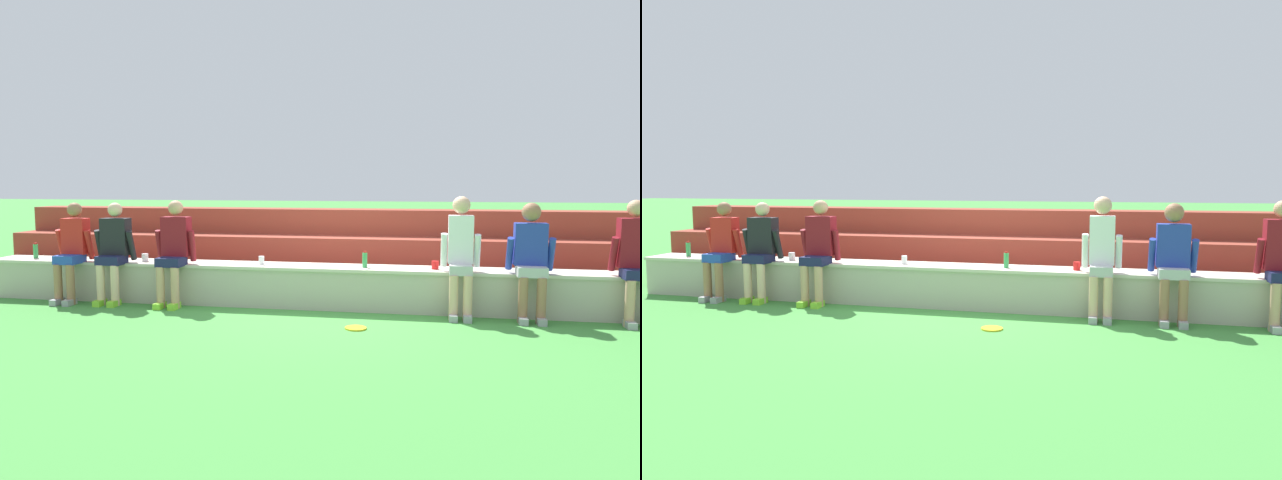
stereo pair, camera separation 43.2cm
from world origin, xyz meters
TOP-DOWN VIEW (x-y plane):
  - ground_plane at (0.00, 0.00)m, footprint 80.00×80.00m
  - stone_seating_wall at (0.00, 0.26)m, footprint 9.80×0.56m
  - brick_bleachers at (0.00, 1.80)m, footprint 11.09×1.73m
  - person_far_left at (-3.57, -0.02)m, footprint 0.52×0.56m
  - person_left_of_center at (-2.95, -0.01)m, footprint 0.56×0.50m
  - person_center at (-2.07, 0.01)m, footprint 0.55×0.56m
  - person_right_of_center at (1.70, 0.01)m, footprint 0.48×0.55m
  - person_far_right at (2.52, -0.00)m, footprint 0.56×0.53m
  - person_rightmost_edge at (3.69, 0.02)m, footprint 0.54×0.52m
  - water_bottle_center_gap at (0.49, 0.21)m, footprint 0.07×0.07m
  - water_bottle_near_left at (-4.34, 0.25)m, footprint 0.07×0.07m
  - plastic_cup_left_end at (1.39, 0.23)m, footprint 0.09×0.09m
  - plastic_cup_right_end at (-0.91, 0.23)m, footprint 0.08×0.08m
  - plastic_cup_middle at (-2.61, 0.23)m, footprint 0.09×0.09m
  - frisbee at (0.51, -0.83)m, footprint 0.25×0.25m

SIDE VIEW (x-z plane):
  - ground_plane at x=0.00m, z-range 0.00..0.00m
  - frisbee at x=0.51m, z-range 0.00..0.02m
  - stone_seating_wall at x=0.00m, z-range 0.02..0.57m
  - brick_bleachers at x=0.00m, z-range -0.14..1.08m
  - plastic_cup_left_end at x=1.39m, z-range 0.55..0.66m
  - plastic_cup_middle at x=-2.61m, z-range 0.55..0.66m
  - plastic_cup_right_end at x=-0.91m, z-range 0.55..0.67m
  - water_bottle_center_gap at x=0.49m, z-range 0.55..0.76m
  - water_bottle_near_left at x=-4.34m, z-range 0.55..0.77m
  - person_far_left at x=-3.57m, z-range 0.05..1.43m
  - person_left_of_center at x=-2.95m, z-range 0.06..1.44m
  - person_center at x=-2.07m, z-range 0.06..1.48m
  - person_far_right at x=2.52m, z-range 0.07..1.49m
  - person_rightmost_edge at x=3.69m, z-range 0.06..1.52m
  - person_right_of_center at x=1.70m, z-range 0.06..1.55m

